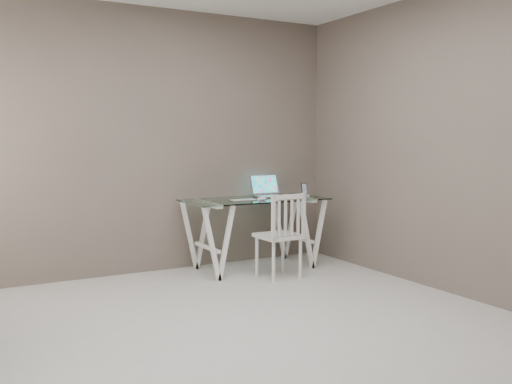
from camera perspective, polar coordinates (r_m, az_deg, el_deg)
room at (r=3.90m, az=-0.12°, el=10.31°), size 4.50×4.52×2.71m
desk at (r=6.04m, az=-0.13°, el=-4.11°), size 1.50×0.70×0.75m
chair at (r=5.61m, az=2.65°, el=-3.98°), size 0.40×0.40×0.85m
laptop at (r=6.26m, az=1.26°, el=0.10°), size 0.35×0.32×0.24m
keyboard at (r=5.84m, az=-1.31°, el=-0.81°), size 0.28×0.12×0.01m
mouse at (r=5.86m, az=0.62°, el=-0.67°), size 0.10×0.06×0.03m
phone_dock at (r=6.30m, az=4.87°, el=-0.05°), size 0.08×0.08×0.14m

